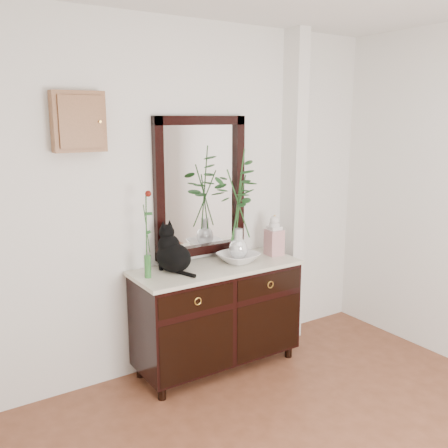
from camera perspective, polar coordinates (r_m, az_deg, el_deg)
wall_back at (r=3.93m, az=-4.02°, el=2.87°), size 3.60×0.04×2.70m
pilaster at (r=4.43m, az=7.87°, el=3.85°), size 0.12×0.20×2.70m
sideboard at (r=4.01m, az=-0.79°, el=-9.94°), size 1.33×0.52×0.82m
wall_mirror at (r=3.95m, az=-2.68°, el=4.27°), size 0.80×0.06×1.10m
key_cabinet at (r=3.50m, az=-16.30°, el=11.16°), size 0.35×0.10×0.40m
cat at (r=3.72m, az=-5.81°, el=-2.75°), size 0.33×0.37×0.36m
lotus_bowl at (r=3.96m, az=1.64°, el=-3.86°), size 0.36×0.36×0.08m
vase_branches at (r=3.87m, az=1.68°, el=2.20°), size 0.52×0.52×0.89m
bud_vase_rose at (r=3.56m, az=-8.84°, el=-1.15°), size 0.10×0.10×0.64m
ginger_jar at (r=4.16m, az=5.77°, el=-1.24°), size 0.13×0.13×0.34m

